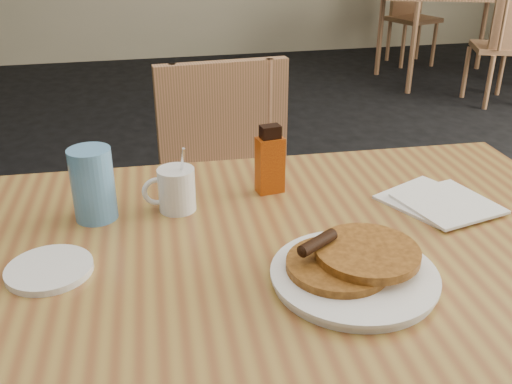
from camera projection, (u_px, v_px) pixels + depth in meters
main_table at (291, 263)px, 1.05m from camera, size 1.33×0.93×0.75m
chair_main_far at (230, 187)px, 1.75m from camera, size 0.43×0.43×0.90m
chair_neighbor_far at (411, 7)px, 5.42m from camera, size 0.49×0.50×0.86m
chair_neighbor_near at (510, 37)px, 4.11m from camera, size 0.50×0.51×0.85m
pancake_plate at (353, 270)px, 0.93m from camera, size 0.27×0.27×0.07m
coffee_mug at (175, 189)px, 1.14m from camera, size 0.11×0.07×0.14m
syrup_bottle at (270, 162)px, 1.21m from camera, size 0.06×0.04×0.15m
napkin_stack at (439, 202)px, 1.18m from camera, size 0.24×0.25×0.01m
blue_tumbler at (93, 184)px, 1.10m from camera, size 0.10×0.10×0.14m
side_saucer at (49, 269)px, 0.95m from camera, size 0.15×0.15×0.01m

